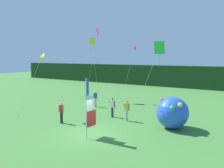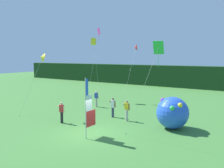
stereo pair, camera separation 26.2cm
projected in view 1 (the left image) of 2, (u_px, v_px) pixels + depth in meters
name	position (u px, v px, depth m)	size (l,w,h in m)	color
ground_plane	(92.00, 135.00, 16.25)	(120.00, 120.00, 0.00)	#3D7533
distant_treeline	(197.00, 77.00, 39.81)	(80.00, 2.40, 3.70)	#193819
banner_flag	(89.00, 109.00, 15.48)	(0.06, 1.03, 3.93)	#B7B7BC
person_near_banner	(112.00, 107.00, 20.88)	(0.55, 0.48, 1.71)	#2D334C
person_mid_field	(126.00, 110.00, 19.70)	(0.55, 0.48, 1.70)	#B7B2A3
person_far_left	(61.00, 112.00, 19.00)	(0.55, 0.48, 1.68)	black
person_far_right	(95.00, 98.00, 25.20)	(0.55, 0.48, 1.68)	#B7B2A3
inflatable_balloon	(172.00, 113.00, 17.58)	(2.35, 2.35, 2.35)	blue
kite_magenta_diamond_0	(97.00, 36.00, 28.87)	(0.55, 2.75, 8.65)	brown
kite_green_diamond_1	(158.00, 53.00, 13.91)	(2.85, 0.96, 6.13)	brown
kite_red_delta_2	(134.00, 48.00, 29.62)	(0.59, 3.27, 6.73)	brown
kite_yellow_delta_3	(41.00, 58.00, 20.43)	(2.60, 1.38, 5.59)	brown
kite_yellow_box_4	(92.00, 42.00, 28.92)	(1.53, 0.75, 7.46)	brown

